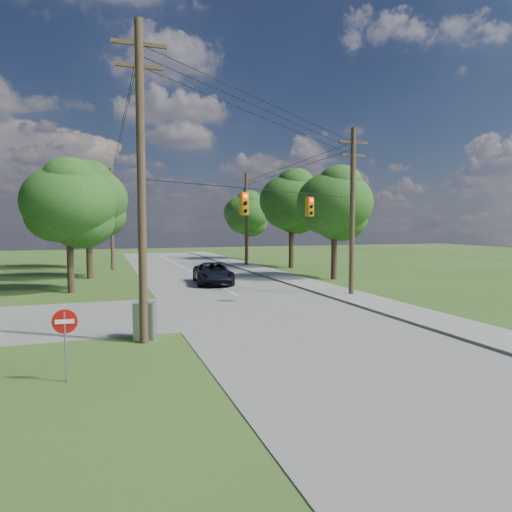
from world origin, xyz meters
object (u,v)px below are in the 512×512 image
object	(u,v)px
pole_ne	(352,209)
pole_sw	(141,178)
control_cabinet	(145,321)
pole_north_e	(246,219)
pole_north_w	(112,218)
do_not_enter_sign	(65,329)
car_main_north	(213,273)

from	to	relation	value
pole_ne	pole_sw	bearing A→B (deg)	-150.62
control_cabinet	pole_ne	bearing A→B (deg)	49.28
pole_north_e	control_cabinet	xyz separation A→B (m)	(-13.40, -29.00, -4.41)
pole_sw	pole_north_w	size ratio (longest dim) A/B	1.20
pole_north_e	pole_north_w	bearing A→B (deg)	180.00
pole_north_w	pole_ne	bearing A→B (deg)	-57.71
pole_sw	do_not_enter_sign	bearing A→B (deg)	-123.62
pole_sw	do_not_enter_sign	world-z (taller)	pole_sw
pole_north_w	pole_sw	bearing A→B (deg)	-89.23
pole_sw	pole_north_e	world-z (taller)	pole_sw
pole_ne	do_not_enter_sign	world-z (taller)	pole_ne
pole_sw	pole_north_w	distance (m)	29.62
pole_sw	pole_north_e	distance (m)	32.55
car_main_north	control_cabinet	bearing A→B (deg)	-106.80
pole_sw	pole_north_w	world-z (taller)	pole_sw
control_cabinet	pole_north_w	bearing A→B (deg)	112.68
control_cabinet	do_not_enter_sign	distance (m)	5.15
pole_sw	car_main_north	xyz separation A→B (m)	(6.48, 15.77, -5.40)
pole_north_e	do_not_enter_sign	distance (m)	37.18
do_not_enter_sign	pole_sw	bearing A→B (deg)	60.81
pole_north_w	car_main_north	world-z (taller)	pole_north_w
car_main_north	pole_sw	bearing A→B (deg)	-106.31
pole_north_w	car_main_north	size ratio (longest dim) A/B	1.75
pole_sw	do_not_enter_sign	size ratio (longest dim) A/B	5.66
pole_north_w	do_not_enter_sign	xyz separation A→B (m)	(-2.10, -33.37, -3.57)
car_main_north	do_not_enter_sign	size ratio (longest dim) A/B	2.70
pole_ne	car_main_north	size ratio (longest dim) A/B	1.83
pole_ne	car_main_north	bearing A→B (deg)	130.68
pole_north_e	pole_ne	bearing A→B (deg)	-90.00
pole_sw	car_main_north	bearing A→B (deg)	67.67
pole_north_e	do_not_enter_sign	size ratio (longest dim) A/B	4.72
pole_ne	pole_north_w	world-z (taller)	pole_ne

